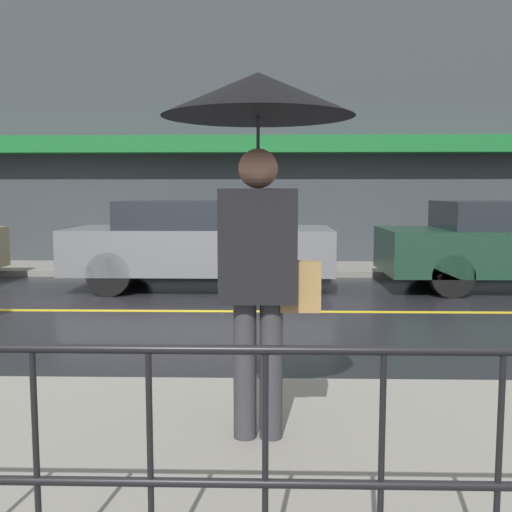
# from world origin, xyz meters

# --- Properties ---
(ground_plane) EXTENTS (80.00, 80.00, 0.00)m
(ground_plane) POSITION_xyz_m (0.00, 0.00, 0.00)
(ground_plane) COLOR black
(sidewalk_near) EXTENTS (28.00, 2.82, 0.11)m
(sidewalk_near) POSITION_xyz_m (0.00, -4.67, 0.05)
(sidewalk_near) COLOR gray
(sidewalk_near) RESTS_ON ground_plane
(sidewalk_far) EXTENTS (28.00, 1.76, 0.11)m
(sidewalk_far) POSITION_xyz_m (0.00, 4.14, 0.05)
(sidewalk_far) COLOR gray
(sidewalk_far) RESTS_ON ground_plane
(lane_marking) EXTENTS (25.20, 0.12, 0.01)m
(lane_marking) POSITION_xyz_m (0.00, 0.00, 0.00)
(lane_marking) COLOR gold
(lane_marking) RESTS_ON ground_plane
(building_storefront) EXTENTS (28.00, 0.85, 5.75)m
(building_storefront) POSITION_xyz_m (0.00, 5.14, 2.86)
(building_storefront) COLOR #383D42
(building_storefront) RESTS_ON ground_plane
(pedestrian) EXTENTS (1.12, 1.12, 2.18)m
(pedestrian) POSITION_xyz_m (1.02, -4.43, 1.85)
(pedestrian) COLOR #333338
(pedestrian) RESTS_ON sidewalk_near
(car_grey) EXTENTS (4.32, 1.84, 1.47)m
(car_grey) POSITION_xyz_m (-0.11, 1.99, 0.76)
(car_grey) COLOR slate
(car_grey) RESTS_ON ground_plane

